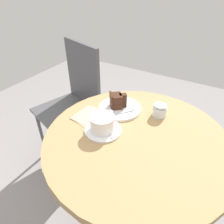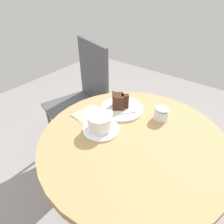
% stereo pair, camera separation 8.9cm
% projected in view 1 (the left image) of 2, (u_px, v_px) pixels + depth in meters
% --- Properties ---
extents(ground_plane, '(4.40, 4.40, 0.01)m').
position_uv_depth(ground_plane, '(129.00, 224.00, 1.24)').
color(ground_plane, gray).
rests_on(ground_plane, ground).
extents(cafe_table, '(0.77, 0.77, 0.73)m').
position_uv_depth(cafe_table, '(135.00, 156.00, 0.89)').
color(cafe_table, '#A37F51').
rests_on(cafe_table, ground).
extents(saucer, '(0.16, 0.16, 0.01)m').
position_uv_depth(saucer, '(103.00, 130.00, 0.85)').
color(saucer, white).
rests_on(saucer, cafe_table).
extents(coffee_cup, '(0.14, 0.10, 0.07)m').
position_uv_depth(coffee_cup, '(103.00, 123.00, 0.83)').
color(coffee_cup, white).
rests_on(coffee_cup, saucer).
extents(teaspoon, '(0.09, 0.06, 0.00)m').
position_uv_depth(teaspoon, '(112.00, 132.00, 0.83)').
color(teaspoon, '#B7B7BC').
rests_on(teaspoon, saucer).
extents(cake_plate, '(0.21, 0.21, 0.01)m').
position_uv_depth(cake_plate, '(120.00, 108.00, 0.98)').
color(cake_plate, white).
rests_on(cake_plate, cafe_table).
extents(cake_slice, '(0.08, 0.09, 0.08)m').
position_uv_depth(cake_slice, '(117.00, 101.00, 0.96)').
color(cake_slice, '#422619').
rests_on(cake_slice, cake_plate).
extents(fork, '(0.12, 0.10, 0.00)m').
position_uv_depth(fork, '(118.00, 114.00, 0.93)').
color(fork, '#B7B7BC').
rests_on(fork, cake_plate).
extents(napkin, '(0.17, 0.17, 0.00)m').
position_uv_depth(napkin, '(91.00, 117.00, 0.93)').
color(napkin, tan).
rests_on(napkin, cafe_table).
extents(cafe_chair, '(0.48, 0.48, 0.91)m').
position_uv_depth(cafe_chair, '(75.00, 97.00, 1.45)').
color(cafe_chair, '#4C4C51').
rests_on(cafe_chair, ground).
extents(sugar_pot, '(0.06, 0.06, 0.07)m').
position_uv_depth(sugar_pot, '(160.00, 110.00, 0.92)').
color(sugar_pot, silver).
rests_on(sugar_pot, cafe_table).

